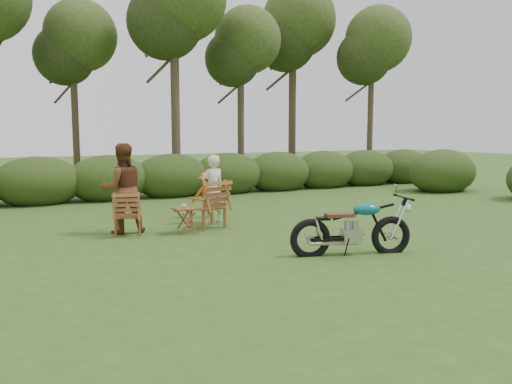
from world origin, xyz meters
name	(u,v)px	position (x,y,z in m)	size (l,w,h in m)	color
ground	(335,256)	(0.00, 0.00, 0.00)	(80.00, 80.00, 0.00)	#294918
tree_line	(177,80)	(0.50, 9.74, 3.81)	(22.52, 11.62, 8.14)	#352C1D
motorcycle	(351,254)	(0.33, 0.00, 0.00)	(2.01, 0.77, 1.15)	#0D98AF
lawn_chair_right	(208,227)	(-0.96, 3.36, 0.00)	(0.72, 0.72, 1.04)	brown
lawn_chair_left	(129,234)	(-2.67, 3.40, 0.00)	(0.60, 0.60, 0.88)	brown
side_table	(186,221)	(-1.59, 2.97, 0.27)	(0.52, 0.43, 0.53)	brown
cup	(184,206)	(-1.63, 2.98, 0.58)	(0.11, 0.11, 0.09)	beige
adult_a	(213,223)	(-0.65, 3.83, 0.00)	(0.57, 0.37, 1.56)	beige
adult_b	(124,233)	(-2.73, 3.61, 0.00)	(0.90, 0.70, 1.85)	#592E19
child	(206,217)	(-0.51, 4.61, 0.00)	(0.72, 0.41, 1.11)	#D95114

